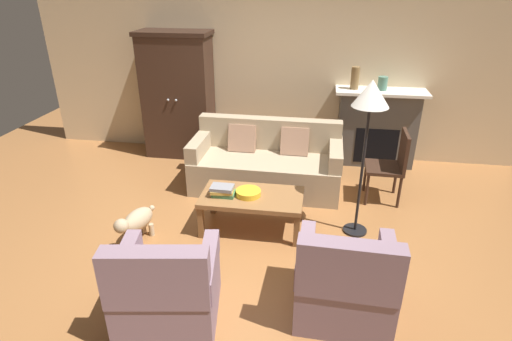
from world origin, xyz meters
TOP-DOWN VIEW (x-y plane):
  - ground_plane at (0.00, 0.00)m, footprint 9.60×9.60m
  - back_wall at (0.00, 2.55)m, footprint 7.20×0.10m
  - fireplace at (1.55, 2.30)m, footprint 1.26×0.48m
  - armoire at (-1.40, 2.22)m, footprint 1.06×0.57m
  - couch at (0.07, 1.30)m, footprint 1.93×0.87m
  - coffee_table at (0.05, 0.26)m, footprint 1.10×0.60m
  - fruit_bowl at (0.02, 0.25)m, footprint 0.27×0.27m
  - book_stack at (-0.26, 0.20)m, footprint 0.26×0.19m
  - mantel_vase_bronze at (1.17, 2.28)m, footprint 0.12×0.12m
  - mantel_vase_jade at (1.55, 2.28)m, footprint 0.13×0.13m
  - armchair_near_left at (-0.38, -1.20)m, footprint 0.88×0.88m
  - armchair_near_right at (1.01, -0.89)m, footprint 0.80×0.79m
  - side_chair_wooden at (1.63, 1.18)m, footprint 0.45×0.45m
  - floor_lamp at (1.19, 0.37)m, footprint 0.36×0.36m
  - dog at (-1.10, -0.18)m, footprint 0.31×0.55m

SIDE VIEW (x-z plane):
  - ground_plane at x=0.00m, z-range 0.00..0.00m
  - dog at x=-1.10m, z-range 0.05..0.44m
  - armchair_near_left at x=-0.38m, z-range -0.12..0.76m
  - armchair_near_right at x=1.01m, z-range -0.12..0.76m
  - couch at x=0.07m, z-range -0.11..0.75m
  - coffee_table at x=0.05m, z-range 0.16..0.58m
  - fruit_bowl at x=0.02m, z-range 0.42..0.48m
  - book_stack at x=-0.26m, z-range 0.42..0.53m
  - side_chair_wooden at x=1.63m, z-range 0.06..0.96m
  - fireplace at x=1.55m, z-range 0.01..1.13m
  - armoire at x=-1.40m, z-range 0.00..1.87m
  - mantel_vase_jade at x=1.55m, z-range 1.12..1.31m
  - mantel_vase_bronze at x=1.17m, z-range 1.12..1.43m
  - back_wall at x=0.00m, z-range 0.00..2.80m
  - floor_lamp at x=1.19m, z-range 0.61..2.30m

